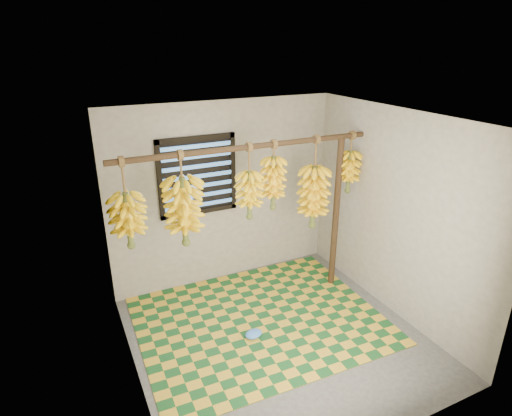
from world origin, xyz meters
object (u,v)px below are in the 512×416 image
banana_bunch_e (313,197)px  banana_bunch_d (273,183)px  support_post (336,214)px  plastic_bag (254,334)px  banana_bunch_c (249,195)px  banana_bunch_a (128,220)px  banana_bunch_f (349,172)px  banana_bunch_b (184,212)px  woven_mat (260,320)px

banana_bunch_e → banana_bunch_d: bearing=-180.0°
banana_bunch_d → support_post: bearing=0.0°
support_post → plastic_bag: 1.82m
banana_bunch_c → banana_bunch_d: same height
banana_bunch_e → plastic_bag: bearing=-151.8°
banana_bunch_a → banana_bunch_d: bearing=-0.0°
banana_bunch_d → banana_bunch_e: (0.56, 0.00, -0.26)m
banana_bunch_c → banana_bunch_f: size_ratio=1.13×
banana_bunch_d → banana_bunch_e: 0.61m
banana_bunch_a → banana_bunch_b: 0.57m
woven_mat → plastic_bag: bearing=-128.1°
banana_bunch_c → banana_bunch_b: bearing=180.0°
plastic_bag → banana_bunch_f: size_ratio=0.26×
woven_mat → banana_bunch_c: bearing=85.2°
banana_bunch_b → banana_bunch_c: same height
woven_mat → banana_bunch_a: (-1.30, 0.32, 1.39)m
plastic_bag → banana_bunch_b: (-0.53, 0.58, 1.34)m
woven_mat → banana_bunch_a: size_ratio=2.89×
plastic_bag → banana_bunch_c: banana_bunch_c is taller
plastic_bag → banana_bunch_b: 1.55m
banana_bunch_e → banana_bunch_a: bearing=180.0°
support_post → banana_bunch_e: banana_bunch_e is taller
banana_bunch_c → banana_bunch_f: (1.36, 0.00, 0.09)m
banana_bunch_b → banana_bunch_a: bearing=180.0°
plastic_bag → banana_bunch_d: (0.53, 0.58, 1.50)m
banana_bunch_f → banana_bunch_b: bearing=180.0°
support_post → plastic_bag: support_post is taller
woven_mat → banana_bunch_d: bearing=44.7°
plastic_bag → banana_bunch_c: size_ratio=0.23×
banana_bunch_e → banana_bunch_c: bearing=180.0°
woven_mat → banana_bunch_c: banana_bunch_c is taller
banana_bunch_f → banana_bunch_e: bearing=180.0°
support_post → plastic_bag: size_ratio=9.86×
woven_mat → banana_bunch_e: banana_bunch_e is taller
woven_mat → banana_bunch_e: 1.59m
plastic_bag → banana_bunch_d: 1.69m
woven_mat → plastic_bag: plastic_bag is taller
support_post → banana_bunch_d: size_ratio=2.46×
banana_bunch_a → banana_bunch_d: size_ratio=1.17×
plastic_bag → banana_bunch_a: bearing=152.2°
banana_bunch_d → plastic_bag: bearing=-132.3°
woven_mat → banana_bunch_f: (1.39, 0.32, 1.54)m
support_post → banana_bunch_d: banana_bunch_d is taller
banana_bunch_c → banana_bunch_d: (0.30, -0.00, 0.09)m
banana_bunch_e → banana_bunch_f: (0.50, 0.00, 0.26)m
banana_bunch_a → banana_bunch_b: same height
banana_bunch_a → banana_bunch_f: same height
support_post → banana_bunch_f: (0.15, 0.00, 0.55)m
banana_bunch_f → banana_bunch_c: bearing=180.0°
support_post → banana_bunch_c: size_ratio=2.29×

